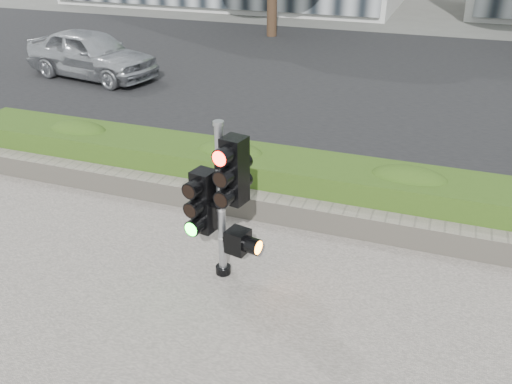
% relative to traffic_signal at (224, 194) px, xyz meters
% --- Properties ---
extents(ground, '(120.00, 120.00, 0.00)m').
position_rel_traffic_signal_xyz_m(ground, '(0.40, -0.45, -1.12)').
color(ground, '#51514C').
rests_on(ground, ground).
extents(road, '(60.00, 13.00, 0.02)m').
position_rel_traffic_signal_xyz_m(road, '(0.40, 9.55, -1.11)').
color(road, black).
rests_on(road, ground).
extents(curb, '(60.00, 0.25, 0.12)m').
position_rel_traffic_signal_xyz_m(curb, '(0.40, 2.70, -1.06)').
color(curb, gray).
rests_on(curb, ground).
extents(stone_wall, '(12.00, 0.32, 0.34)m').
position_rel_traffic_signal_xyz_m(stone_wall, '(0.40, 1.45, -0.92)').
color(stone_wall, gray).
rests_on(stone_wall, sidewalk).
extents(hedge, '(12.00, 1.00, 0.68)m').
position_rel_traffic_signal_xyz_m(hedge, '(0.40, 2.10, -0.75)').
color(hedge, '#537724').
rests_on(hedge, sidewalk).
extents(traffic_signal, '(0.71, 0.56, 1.97)m').
position_rel_traffic_signal_xyz_m(traffic_signal, '(0.00, 0.00, 0.00)').
color(traffic_signal, black).
rests_on(traffic_signal, sidewalk).
extents(car_silver, '(3.95, 2.13, 1.28)m').
position_rel_traffic_signal_xyz_m(car_silver, '(-6.84, 7.07, -0.46)').
color(car_silver, '#B1B3B8').
rests_on(car_silver, road).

